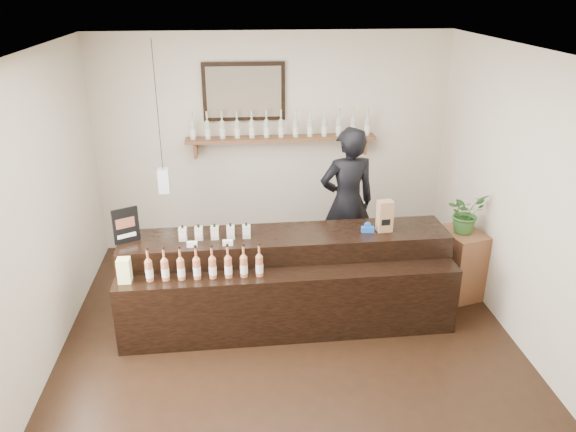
% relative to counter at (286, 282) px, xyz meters
% --- Properties ---
extents(ground, '(5.00, 5.00, 0.00)m').
position_rel_counter_xyz_m(ground, '(-0.00, -0.58, -0.44)').
color(ground, black).
rests_on(ground, ground).
extents(room_shell, '(5.00, 5.00, 5.00)m').
position_rel_counter_xyz_m(room_shell, '(-0.00, -0.58, 1.26)').
color(room_shell, beige).
rests_on(room_shell, ground).
extents(back_wall_decor, '(2.66, 0.96, 1.69)m').
position_rel_counter_xyz_m(back_wall_decor, '(-0.15, 1.80, 1.31)').
color(back_wall_decor, brown).
rests_on(back_wall_decor, ground).
extents(counter, '(3.39, 0.97, 1.10)m').
position_rel_counter_xyz_m(counter, '(0.00, 0.00, 0.00)').
color(counter, black).
rests_on(counter, ground).
extents(promo_sign, '(0.24, 0.14, 0.36)m').
position_rel_counter_xyz_m(promo_sign, '(-1.58, 0.07, 0.68)').
color(promo_sign, black).
rests_on(promo_sign, counter).
extents(paper_bag, '(0.16, 0.13, 0.33)m').
position_rel_counter_xyz_m(paper_bag, '(1.03, 0.11, 0.66)').
color(paper_bag, olive).
rests_on(paper_bag, counter).
extents(tape_dispenser, '(0.13, 0.06, 0.11)m').
position_rel_counter_xyz_m(tape_dispenser, '(0.85, 0.09, 0.54)').
color(tape_dispenser, blue).
rests_on(tape_dispenser, counter).
extents(side_cabinet, '(0.52, 0.62, 0.78)m').
position_rel_counter_xyz_m(side_cabinet, '(2.00, 0.34, -0.05)').
color(side_cabinet, brown).
rests_on(side_cabinet, ground).
extents(potted_plant, '(0.52, 0.49, 0.45)m').
position_rel_counter_xyz_m(potted_plant, '(2.00, 0.34, 0.57)').
color(potted_plant, '#316026').
rests_on(potted_plant, side_cabinet).
extents(shopkeeper, '(0.83, 0.61, 2.08)m').
position_rel_counter_xyz_m(shopkeeper, '(0.81, 0.97, 0.60)').
color(shopkeeper, black).
rests_on(shopkeeper, ground).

